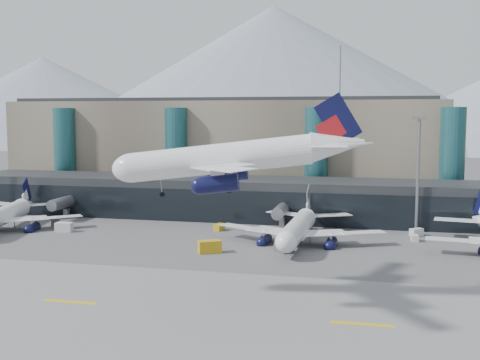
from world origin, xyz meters
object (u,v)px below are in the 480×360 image
veh_a (64,227)px  veh_d (416,232)px  jet_parked_mid (300,220)px  jet_parked_left (8,209)px  veh_f (55,221)px  veh_b (219,227)px  lightmast_mid (418,168)px  hero_jet (246,149)px  veh_g (415,238)px  veh_h (210,247)px  veh_c (282,248)px

veh_a → veh_d: veh_a is taller
jet_parked_mid → veh_a: size_ratio=9.90×
veh_d → jet_parked_left: bearing=147.8°
jet_parked_left → veh_f: size_ratio=9.82×
veh_b → veh_f: 39.26m
veh_b → lightmast_mid: bearing=-62.2°
jet_parked_left → hero_jet: bearing=-134.9°
jet_parked_left → jet_parked_mid: size_ratio=1.00×
jet_parked_mid → veh_f: (-58.42, 4.69, -3.40)m
veh_g → veh_h: veh_h is taller
veh_g → jet_parked_mid: bearing=-82.4°
veh_c → veh_h: (-13.31, -3.50, 0.32)m
veh_b → veh_d: bearing=-67.6°
veh_f → veh_g: size_ratio=1.61×
veh_b → veh_g: veh_b is taller
jet_parked_mid → veh_d: bearing=-63.2°
jet_parked_mid → veh_g: size_ratio=15.82×
lightmast_mid → veh_f: bearing=-172.5°
veh_c → veh_g: size_ratio=1.35×
jet_parked_left → veh_d: bearing=-95.9°
veh_f → veh_g: 81.55m
veh_h → veh_b: bearing=71.8°
veh_a → veh_h: 39.43m
veh_a → veh_f: same height
lightmast_mid → veh_g: size_ratio=11.13×
veh_c → veh_d: size_ratio=1.10×
jet_parked_mid → veh_b: 21.09m
lightmast_mid → veh_d: 14.25m
lightmast_mid → veh_c: (-26.00, -26.10, -13.56)m
veh_b → veh_f: (-39.14, -3.04, 0.28)m
jet_parked_left → jet_parked_mid: jet_parked_mid is taller
veh_c → hero_jet: bearing=-47.6°
veh_f → hero_jet: bearing=-158.6°
jet_parked_left → veh_a: bearing=-108.6°
veh_a → veh_c: 51.49m
veh_d → veh_g: (-0.68, -5.80, -0.14)m
jet_parked_mid → hero_jet: bearing=178.0°
veh_a → veh_h: veh_h is taller
jet_parked_left → veh_h: bearing=-117.9°
jet_parked_mid → veh_b: bearing=69.5°
veh_a → veh_b: 34.70m
veh_b → veh_h: size_ratio=0.62×
veh_c → veh_g: veh_c is taller
hero_jet → veh_h: hero_jet is taller
lightmast_mid → veh_h: size_ratio=6.01×
jet_parked_mid → veh_c: jet_parked_mid is taller
hero_jet → jet_parked_left: 78.93m
veh_g → jet_parked_left: bearing=-92.3°
veh_b → veh_f: veh_f is taller
hero_jet → jet_parked_left: bearing=140.6°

